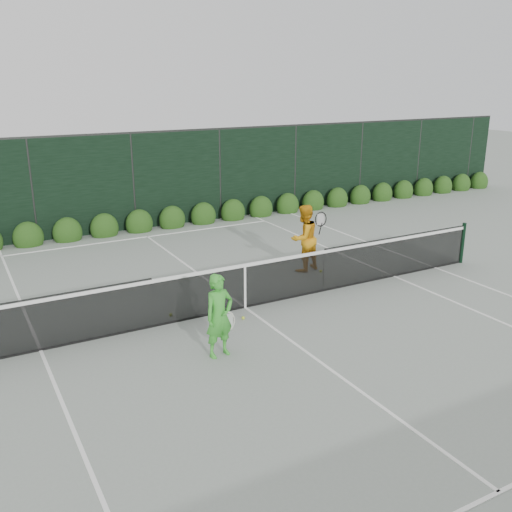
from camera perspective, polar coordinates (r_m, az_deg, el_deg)
ground at (r=12.08m, az=-1.10°, el=-5.20°), size 80.00×80.00×0.00m
tennis_net at (r=11.88m, az=-1.22°, el=-2.86°), size 12.90×0.10×1.07m
player_woman at (r=9.84m, az=-3.69°, el=-5.99°), size 0.65×0.44×1.49m
player_man at (r=14.18m, az=4.81°, el=1.79°), size 0.97×0.81×1.68m
court_lines at (r=12.08m, az=-1.10°, el=-5.17°), size 11.03×23.83×0.01m
windscreen_fence at (r=9.38m, az=6.59°, el=-2.21°), size 32.00×21.07×3.06m
hedge_row at (r=18.34m, az=-11.59°, el=3.15°), size 31.66×0.65×0.94m
tennis_balls at (r=12.12m, az=-1.07°, el=-4.95°), size 4.32×1.92×0.07m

